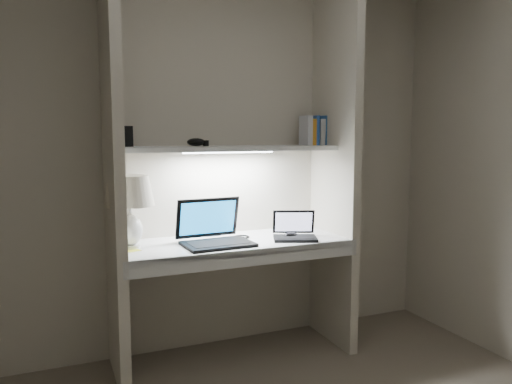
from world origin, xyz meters
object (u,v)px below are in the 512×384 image
speaker (212,223)px  laptop_netbook (295,232)px  laptop_main (214,234)px  book_row (315,131)px  table_lamp (129,199)px

speaker → laptop_netbook: bearing=-33.6°
laptop_netbook → speaker: (-0.46, 0.30, 0.04)m
laptop_main → speaker: 0.25m
book_row → laptop_main: bearing=-169.0°
laptop_main → book_row: 1.02m
speaker → book_row: 0.95m
laptop_main → speaker: laptop_main is taller
laptop_netbook → book_row: book_row is taller
table_lamp → book_row: bearing=3.7°
speaker → book_row: bearing=-7.3°
table_lamp → speaker: table_lamp is taller
laptop_netbook → book_row: size_ratio=1.69×
laptop_main → book_row: size_ratio=2.12×
table_lamp → speaker: 0.62m
table_lamp → laptop_netbook: bearing=-7.4°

